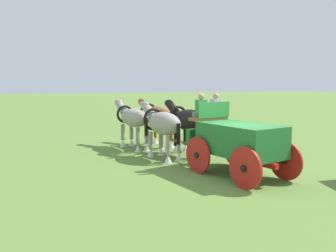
{
  "coord_description": "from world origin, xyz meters",
  "views": [
    {
      "loc": [
        -9.0,
        6.47,
        2.98
      ],
      "look_at": [
        4.38,
        0.64,
        1.2
      ],
      "focal_mm": 36.36,
      "sensor_mm": 36.0,
      "label": 1
    }
  ],
  "objects_px": {
    "draft_horse_rear_near": "(162,125)",
    "draft_horse_rear_off": "(188,122)",
    "draft_horse_lead_near": "(133,119)",
    "show_wagon": "(237,140)",
    "draft_horse_lead_off": "(157,117)"
  },
  "relations": [
    {
      "from": "draft_horse_rear_near",
      "to": "draft_horse_lead_off",
      "type": "relative_size",
      "value": 0.95
    },
    {
      "from": "show_wagon",
      "to": "draft_horse_rear_near",
      "type": "xyz_separation_m",
      "value": [
        3.38,
        1.22,
        0.19
      ]
    },
    {
      "from": "draft_horse_rear_near",
      "to": "show_wagon",
      "type": "bearing_deg",
      "value": -160.14
    },
    {
      "from": "draft_horse_rear_off",
      "to": "draft_horse_rear_near",
      "type": "bearing_deg",
      "value": 99.41
    },
    {
      "from": "draft_horse_rear_near",
      "to": "draft_horse_lead_off",
      "type": "bearing_deg",
      "value": -17.2
    },
    {
      "from": "show_wagon",
      "to": "draft_horse_rear_near",
      "type": "distance_m",
      "value": 3.6
    },
    {
      "from": "draft_horse_rear_near",
      "to": "draft_horse_lead_near",
      "type": "height_order",
      "value": "draft_horse_lead_near"
    },
    {
      "from": "draft_horse_lead_near",
      "to": "draft_horse_rear_off",
      "type": "bearing_deg",
      "value": -144.12
    },
    {
      "from": "draft_horse_rear_near",
      "to": "draft_horse_lead_off",
      "type": "height_order",
      "value": "draft_horse_lead_off"
    },
    {
      "from": "show_wagon",
      "to": "draft_horse_rear_off",
      "type": "relative_size",
      "value": 1.88
    },
    {
      "from": "draft_horse_rear_off",
      "to": "draft_horse_lead_near",
      "type": "bearing_deg",
      "value": 35.88
    },
    {
      "from": "show_wagon",
      "to": "draft_horse_lead_near",
      "type": "height_order",
      "value": "show_wagon"
    },
    {
      "from": "show_wagon",
      "to": "draft_horse_lead_near",
      "type": "relative_size",
      "value": 1.79
    },
    {
      "from": "draft_horse_rear_near",
      "to": "draft_horse_rear_off",
      "type": "bearing_deg",
      "value": -80.59
    },
    {
      "from": "draft_horse_lead_off",
      "to": "show_wagon",
      "type": "bearing_deg",
      "value": -176.6
    }
  ]
}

